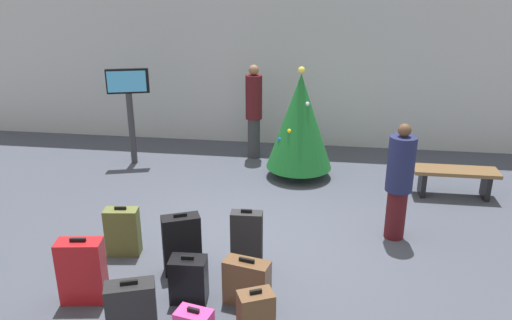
{
  "coord_description": "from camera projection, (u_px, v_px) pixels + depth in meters",
  "views": [
    {
      "loc": [
        0.89,
        -6.33,
        3.56
      ],
      "look_at": [
        -0.12,
        0.71,
        0.9
      ],
      "focal_mm": 35.86,
      "sensor_mm": 36.0,
      "label": 1
    }
  ],
  "objects": [
    {
      "name": "suitcase_3",
      "position": [
        123.0,
        232.0,
        6.71
      ],
      "size": [
        0.46,
        0.27,
        0.69
      ],
      "color": "#59602D",
      "rests_on": "ground_plane"
    },
    {
      "name": "holiday_tree",
      "position": [
        300.0,
        121.0,
        9.0
      ],
      "size": [
        1.18,
        1.18,
        2.01
      ],
      "color": "#4C3319",
      "rests_on": "ground_plane"
    },
    {
      "name": "suitcase_5",
      "position": [
        82.0,
        271.0,
        5.73
      ],
      "size": [
        0.53,
        0.32,
        0.8
      ],
      "color": "#B2191E",
      "rests_on": "ground_plane"
    },
    {
      "name": "suitcase_1",
      "position": [
        189.0,
        280.0,
        5.77
      ],
      "size": [
        0.42,
        0.29,
        0.58
      ],
      "color": "black",
      "rests_on": "ground_plane"
    },
    {
      "name": "suitcase_6",
      "position": [
        182.0,
        244.0,
        6.29
      ],
      "size": [
        0.51,
        0.39,
        0.8
      ],
      "color": "black",
      "rests_on": "ground_plane"
    },
    {
      "name": "ground_plane",
      "position": [
        257.0,
        237.0,
        7.23
      ],
      "size": [
        16.0,
        16.0,
        0.0
      ],
      "primitive_type": "plane",
      "color": "#424754"
    },
    {
      "name": "traveller_1",
      "position": [
        254.0,
        109.0,
        9.98
      ],
      "size": [
        0.43,
        0.43,
        1.86
      ],
      "color": "#333338",
      "rests_on": "ground_plane"
    },
    {
      "name": "suitcase_0",
      "position": [
        256.0,
        320.0,
        5.04
      ],
      "size": [
        0.41,
        0.35,
        0.67
      ],
      "color": "brown",
      "rests_on": "ground_plane"
    },
    {
      "name": "suitcase_7",
      "position": [
        247.0,
        282.0,
        5.72
      ],
      "size": [
        0.55,
        0.34,
        0.58
      ],
      "color": "brown",
      "rests_on": "ground_plane"
    },
    {
      "name": "flight_info_kiosk",
      "position": [
        129.0,
        100.0,
        9.59
      ],
      "size": [
        0.77,
        0.3,
        1.84
      ],
      "color": "#333338",
      "rests_on": "ground_plane"
    },
    {
      "name": "suitcase_4",
      "position": [
        132.0,
        311.0,
        5.15
      ],
      "size": [
        0.55,
        0.39,
        0.68
      ],
      "color": "#232326",
      "rests_on": "ground_plane"
    },
    {
      "name": "back_wall",
      "position": [
        286.0,
        64.0,
        10.61
      ],
      "size": [
        16.0,
        0.2,
        3.41
      ],
      "primitive_type": "cube",
      "color": "#B7BCC1",
      "rests_on": "ground_plane"
    },
    {
      "name": "suitcase_2",
      "position": [
        247.0,
        241.0,
        6.34
      ],
      "size": [
        0.4,
        0.19,
        0.83
      ],
      "color": "#232326",
      "rests_on": "ground_plane"
    },
    {
      "name": "waiting_bench",
      "position": [
        455.0,
        176.0,
        8.43
      ],
      "size": [
        1.36,
        0.44,
        0.48
      ],
      "color": "brown",
      "rests_on": "ground_plane"
    },
    {
      "name": "traveller_0",
      "position": [
        399.0,
        180.0,
        6.95
      ],
      "size": [
        0.46,
        0.46,
        1.67
      ],
      "color": "#4C1419",
      "rests_on": "ground_plane"
    }
  ]
}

